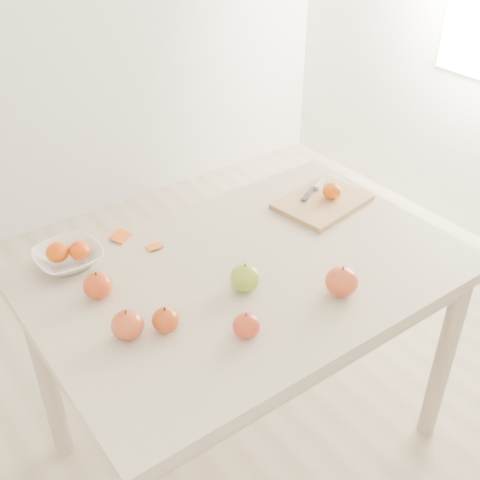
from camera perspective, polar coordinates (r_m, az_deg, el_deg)
ground at (r=2.23m, az=0.80°, el=-18.28°), size 3.50×3.50×0.00m
table at (r=1.76m, az=0.96°, el=-5.28°), size 1.20×0.80×0.75m
cutting_board at (r=2.01m, az=7.79°, el=3.59°), size 0.32×0.26×0.02m
board_tangerine at (r=2.00m, az=8.70°, el=4.61°), size 0.06×0.06×0.05m
fruit_bowl at (r=1.77m, az=-15.95°, el=-1.60°), size 0.19×0.19×0.05m
bowl_tangerine_near at (r=1.76m, az=-16.93°, el=-1.11°), size 0.06×0.06×0.06m
bowl_tangerine_far at (r=1.76m, az=-14.98°, el=-0.94°), size 0.06×0.06×0.05m
orange_peel_a at (r=1.86m, az=-11.24°, el=0.24°), size 0.07×0.07×0.01m
orange_peel_b at (r=1.80m, az=-8.08°, el=-0.68°), size 0.05×0.04×0.01m
paring_knife at (r=2.07m, az=7.46°, el=5.16°), size 0.16×0.08×0.01m
apple_green at (r=1.61m, az=0.50°, el=-3.58°), size 0.08×0.08×0.07m
apple_red_a at (r=1.63m, az=-13.32°, el=-4.21°), size 0.08×0.08×0.07m
apple_red_d at (r=1.49m, az=-10.61°, el=-7.91°), size 0.08×0.08×0.07m
apple_red_c at (r=1.47m, az=0.59°, el=-8.10°), size 0.07×0.07×0.06m
apple_red_b at (r=1.50m, az=-7.07°, el=-7.53°), size 0.07×0.07×0.06m
apple_red_e at (r=1.61m, az=9.62°, el=-3.89°), size 0.09×0.09×0.08m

